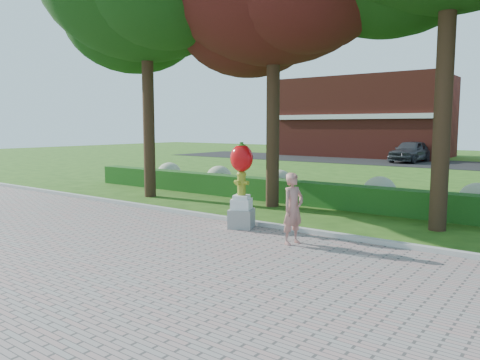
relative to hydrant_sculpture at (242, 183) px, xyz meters
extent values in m
plane|color=#264D13|center=(0.70, -2.50, -1.24)|extent=(100.00, 100.00, 0.00)
cube|color=gray|center=(0.70, -6.50, -1.22)|extent=(40.00, 14.00, 0.04)
cube|color=#ADADA5|center=(0.70, 0.50, -1.17)|extent=(40.00, 0.18, 0.15)
cube|color=#133F12|center=(0.70, 4.50, -0.84)|extent=(24.00, 0.70, 0.80)
ellipsoid|color=#A7AF85|center=(-8.30, 5.50, -0.69)|extent=(1.10, 1.10, 0.99)
ellipsoid|color=#A7AF85|center=(-5.30, 5.50, -0.69)|extent=(1.10, 1.10, 0.99)
ellipsoid|color=#A7AF85|center=(-2.30, 5.50, -0.69)|extent=(1.10, 1.10, 0.99)
ellipsoid|color=#A7AF85|center=(1.70, 5.50, -0.69)|extent=(1.10, 1.10, 0.99)
ellipsoid|color=#A7AF85|center=(4.70, 5.50, -0.69)|extent=(1.10, 1.10, 0.99)
cube|color=black|center=(0.70, 25.50, -1.23)|extent=(50.00, 8.00, 0.02)
cube|color=maroon|center=(-9.30, 31.50, 2.26)|extent=(14.00, 8.00, 7.00)
cylinder|color=black|center=(-6.30, 2.50, 2.12)|extent=(0.44, 0.44, 6.72)
ellipsoid|color=black|center=(-8.10, 3.46, 5.96)|extent=(5.76, 5.76, 4.61)
cylinder|color=black|center=(-1.30, 3.50, 1.84)|extent=(0.44, 0.44, 6.16)
ellipsoid|color=black|center=(-2.95, 4.38, 5.36)|extent=(5.28, 5.28, 4.22)
cylinder|color=black|center=(4.20, 3.00, 2.40)|extent=(0.44, 0.44, 7.28)
cube|color=gray|center=(0.00, 0.00, -0.95)|extent=(0.80, 0.80, 0.50)
cube|color=silver|center=(0.00, 0.00, -0.57)|extent=(0.65, 0.65, 0.28)
cube|color=silver|center=(0.00, 0.00, -0.38)|extent=(0.52, 0.52, 0.10)
cylinder|color=olive|center=(0.00, 0.00, -0.05)|extent=(0.22, 0.22, 0.56)
ellipsoid|color=olive|center=(0.00, 0.00, 0.23)|extent=(0.26, 0.26, 0.18)
cylinder|color=olive|center=(-0.16, 0.00, 0.01)|extent=(0.12, 0.11, 0.11)
cylinder|color=olive|center=(0.16, 0.00, 0.01)|extent=(0.12, 0.11, 0.11)
cylinder|color=olive|center=(0.00, -0.15, 0.01)|extent=(0.12, 0.12, 0.12)
cylinder|color=olive|center=(0.00, 0.00, 0.31)|extent=(0.08, 0.08, 0.05)
ellipsoid|color=red|center=(0.00, 0.00, 0.65)|extent=(0.62, 0.56, 0.72)
ellipsoid|color=red|center=(-0.18, 0.00, 0.63)|extent=(0.31, 0.31, 0.46)
ellipsoid|color=red|center=(0.18, 0.00, 0.63)|extent=(0.31, 0.31, 0.46)
cylinder|color=#255C15|center=(0.00, 0.00, 1.01)|extent=(0.10, 0.10, 0.12)
ellipsoid|color=#255C15|center=(0.00, 0.00, 0.98)|extent=(0.24, 0.24, 0.08)
imported|color=#B17165|center=(1.98, -0.68, -0.38)|extent=(0.51, 0.67, 1.64)
imported|color=#383A3F|center=(-3.57, 26.07, -0.41)|extent=(2.24, 4.91, 1.63)
camera|label=1|loc=(7.31, -9.79, 1.49)|focal=35.00mm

